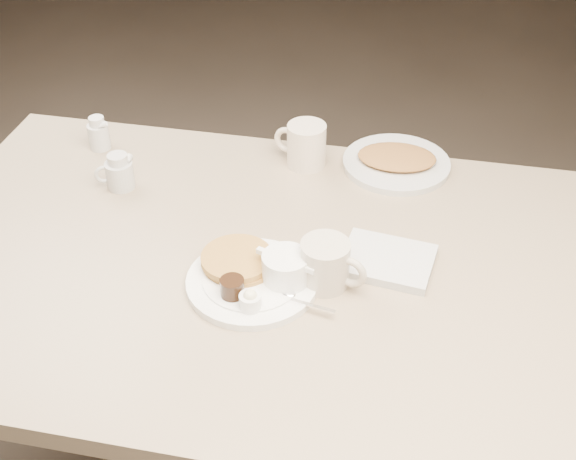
% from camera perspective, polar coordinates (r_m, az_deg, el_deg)
% --- Properties ---
extents(diner_table, '(1.50, 0.90, 0.75)m').
position_cam_1_polar(diner_table, '(1.55, -0.15, -7.48)').
color(diner_table, tan).
rests_on(diner_table, ground).
extents(main_plate, '(0.32, 0.31, 0.07)m').
position_cam_1_polar(main_plate, '(1.39, -2.40, -3.35)').
color(main_plate, white).
rests_on(main_plate, diner_table).
extents(coffee_mug_near, '(0.14, 0.11, 0.09)m').
position_cam_1_polar(coffee_mug_near, '(1.37, 2.91, -2.53)').
color(coffee_mug_near, beige).
rests_on(coffee_mug_near, diner_table).
extents(napkin, '(0.19, 0.16, 0.02)m').
position_cam_1_polar(napkin, '(1.45, 7.45, -2.29)').
color(napkin, silver).
rests_on(napkin, diner_table).
extents(coffee_mug_far, '(0.13, 0.11, 0.10)m').
position_cam_1_polar(coffee_mug_far, '(1.70, 1.30, 6.39)').
color(coffee_mug_far, beige).
rests_on(coffee_mug_far, diner_table).
extents(creamer_left, '(0.09, 0.06, 0.08)m').
position_cam_1_polar(creamer_left, '(1.67, -12.56, 4.23)').
color(creamer_left, silver).
rests_on(creamer_left, diner_table).
extents(creamer_right, '(0.07, 0.05, 0.08)m').
position_cam_1_polar(creamer_right, '(1.82, -14.03, 7.00)').
color(creamer_right, silver).
rests_on(creamer_right, diner_table).
extents(hash_plate, '(0.25, 0.25, 0.04)m').
position_cam_1_polar(hash_plate, '(1.73, 8.14, 5.12)').
color(hash_plate, silver).
rests_on(hash_plate, diner_table).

